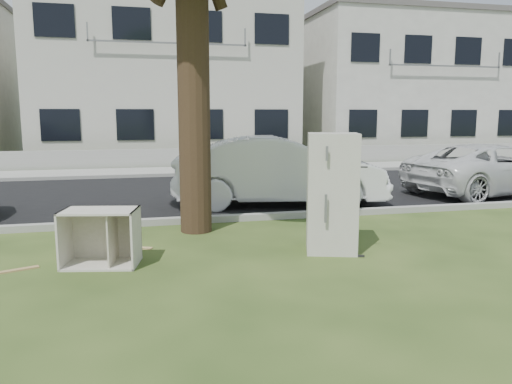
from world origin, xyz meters
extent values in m
plane|color=#2A4017|center=(0.00, 0.00, 0.00)|extent=(120.00, 120.00, 0.00)
cube|color=black|center=(0.00, 6.00, 0.01)|extent=(120.00, 7.00, 0.01)
cube|color=gray|center=(0.00, 2.45, 0.00)|extent=(120.00, 0.18, 0.12)
cube|color=gray|center=(0.00, 9.55, 0.00)|extent=(120.00, 0.18, 0.12)
cube|color=gray|center=(0.00, 11.00, 0.01)|extent=(120.00, 2.80, 0.01)
cube|color=gray|center=(0.00, 12.60, 0.35)|extent=(120.00, 0.15, 0.70)
cylinder|color=black|center=(-0.40, 1.80, 2.60)|extent=(0.54, 0.54, 5.20)
cube|color=#B7B4A7|center=(0.00, 17.50, 3.60)|extent=(11.00, 8.00, 7.20)
cube|color=silver|center=(12.00, 17.50, 3.30)|extent=(10.00, 8.00, 6.60)
cube|color=#595451|center=(12.00, 17.50, 6.72)|extent=(10.20, 8.16, 0.24)
cube|color=beige|center=(1.40, 0.07, 0.87)|extent=(0.89, 0.85, 1.74)
cube|color=white|center=(-1.88, 0.13, 0.38)|extent=(1.08, 0.79, 0.76)
cube|color=tan|center=(-1.60, 0.96, 0.01)|extent=(0.85, 0.44, 0.02)
cube|color=tan|center=(-1.89, 0.67, 0.01)|extent=(0.18, 0.71, 0.02)
imported|color=silver|center=(1.70, 3.87, 0.76)|extent=(4.85, 2.39, 1.53)
imported|color=silver|center=(7.38, 4.13, 0.64)|extent=(4.91, 2.97, 1.28)
camera|label=1|loc=(-1.37, -6.69, 2.02)|focal=35.00mm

